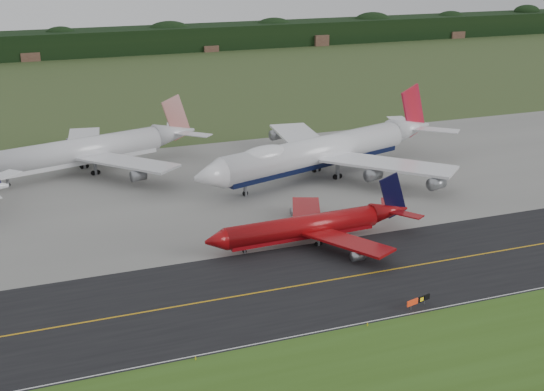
{
  "coord_description": "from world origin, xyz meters",
  "views": [
    {
      "loc": [
        -50.46,
        -109.95,
        55.6
      ],
      "look_at": [
        0.72,
        22.0,
        7.07
      ],
      "focal_mm": 50.0,
      "sensor_mm": 36.0,
      "label": 1
    }
  ],
  "objects": [
    {
      "name": "taxiway_edge_line",
      "position": [
        0.0,
        -19.5,
        0.03
      ],
      "size": [
        400.0,
        0.25,
        0.0
      ],
      "primitive_type": "cube",
      "color": "silver",
      "rests_on": "taxiway"
    },
    {
      "name": "ground",
      "position": [
        0.0,
        0.0,
        0.0
      ],
      "size": [
        600.0,
        600.0,
        0.0
      ],
      "primitive_type": "plane",
      "color": "#344922",
      "rests_on": "ground"
    },
    {
      "name": "jet_star_tail",
      "position": [
        -27.78,
        74.86,
        5.46
      ],
      "size": [
        61.21,
        50.09,
        16.38
      ],
      "color": "silver",
      "rests_on": "ground"
    },
    {
      "name": "edge_marker_center",
      "position": [
        -0.33,
        -20.5,
        0.25
      ],
      "size": [
        0.16,
        0.16,
        0.5
      ],
      "primitive_type": "cylinder",
      "color": "yellow",
      "rests_on": "ground"
    },
    {
      "name": "grass_verge",
      "position": [
        0.0,
        -35.0,
        0.01
      ],
      "size": [
        400.0,
        30.0,
        0.01
      ],
      "primitive_type": "cube",
      "color": "#385A1A",
      "rests_on": "ground"
    },
    {
      "name": "taxiway_centreline",
      "position": [
        0.0,
        -4.0,
        0.03
      ],
      "size": [
        400.0,
        0.4,
        0.0
      ],
      "primitive_type": "cube",
      "color": "gold",
      "rests_on": "taxiway"
    },
    {
      "name": "horizon_treeline",
      "position": [
        0.0,
        273.76,
        5.47
      ],
      "size": [
        700.0,
        25.0,
        12.0
      ],
      "color": "black",
      "rests_on": "ground"
    },
    {
      "name": "taxiway_sign",
      "position": [
        10.05,
        -17.98,
        1.17
      ],
      "size": [
        4.85,
        1.48,
        1.66
      ],
      "color": "slate",
      "rests_on": "ground"
    },
    {
      "name": "taxiway",
      "position": [
        0.0,
        -4.0,
        0.01
      ],
      "size": [
        400.0,
        32.0,
        0.02
      ],
      "primitive_type": "cube",
      "color": "black",
      "rests_on": "ground"
    },
    {
      "name": "jet_red_737",
      "position": [
        5.6,
        12.97,
        3.22
      ],
      "size": [
        43.06,
        35.12,
        11.63
      ],
      "color": "maroon",
      "rests_on": "ground"
    },
    {
      "name": "edge_marker_left",
      "position": [
        -27.15,
        -20.5,
        0.25
      ],
      "size": [
        0.16,
        0.16,
        0.5
      ],
      "primitive_type": "cylinder",
      "color": "yellow",
      "rests_on": "ground"
    },
    {
      "name": "apron",
      "position": [
        0.0,
        51.0,
        0.01
      ],
      "size": [
        400.0,
        78.0,
        0.01
      ],
      "primitive_type": "cube",
      "color": "slate",
      "rests_on": "ground"
    },
    {
      "name": "jet_ba_747",
      "position": [
        24.74,
        50.18,
        6.49
      ],
      "size": [
        74.1,
        59.89,
        19.06
      ],
      "color": "white",
      "rests_on": "ground"
    }
  ]
}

